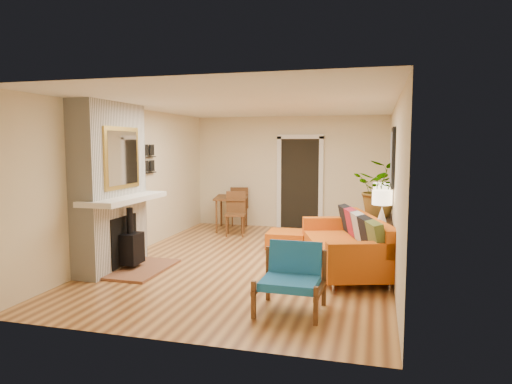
# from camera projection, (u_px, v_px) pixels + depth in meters

# --- Properties ---
(room_shell) EXTENTS (6.50, 6.50, 6.50)m
(room_shell) POSITION_uv_depth(u_px,v_px,m) (312.00, 177.00, 9.93)
(room_shell) COLOR tan
(room_shell) RESTS_ON ground
(fireplace) EXTENTS (1.09, 1.68, 2.60)m
(fireplace) POSITION_uv_depth(u_px,v_px,m) (112.00, 191.00, 7.11)
(fireplace) COLOR white
(fireplace) RESTS_ON ground
(sofa) EXTENTS (1.64, 2.50, 0.91)m
(sofa) POSITION_uv_depth(u_px,v_px,m) (350.00, 244.00, 7.13)
(sofa) COLOR silver
(sofa) RESTS_ON ground
(ottoman) EXTENTS (0.72, 0.72, 0.35)m
(ottoman) POSITION_uv_depth(u_px,v_px,m) (287.00, 239.00, 8.45)
(ottoman) COLOR silver
(ottoman) RESTS_ON ground
(blue_chair) EXTENTS (0.77, 0.76, 0.79)m
(blue_chair) POSITION_uv_depth(u_px,v_px,m) (292.00, 274.00, 5.42)
(blue_chair) COLOR brown
(blue_chair) RESTS_ON ground
(dining_table) EXTENTS (0.99, 1.78, 0.94)m
(dining_table) POSITION_uv_depth(u_px,v_px,m) (234.00, 203.00, 10.43)
(dining_table) COLOR brown
(dining_table) RESTS_ON ground
(console_table) EXTENTS (0.34, 1.85, 0.72)m
(console_table) POSITION_uv_depth(u_px,v_px,m) (381.00, 227.00, 7.64)
(console_table) COLOR black
(console_table) RESTS_ON ground
(lamp_near) EXTENTS (0.30, 0.30, 0.54)m
(lamp_near) POSITION_uv_depth(u_px,v_px,m) (382.00, 204.00, 6.92)
(lamp_near) COLOR white
(lamp_near) RESTS_ON console_table
(lamp_far) EXTENTS (0.30, 0.30, 0.54)m
(lamp_far) POSITION_uv_depth(u_px,v_px,m) (381.00, 194.00, 8.24)
(lamp_far) COLOR white
(lamp_far) RESTS_ON console_table
(houseplant) EXTENTS (1.05, 0.97, 0.97)m
(houseplant) POSITION_uv_depth(u_px,v_px,m) (381.00, 189.00, 7.76)
(houseplant) COLOR #1E5919
(houseplant) RESTS_ON console_table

